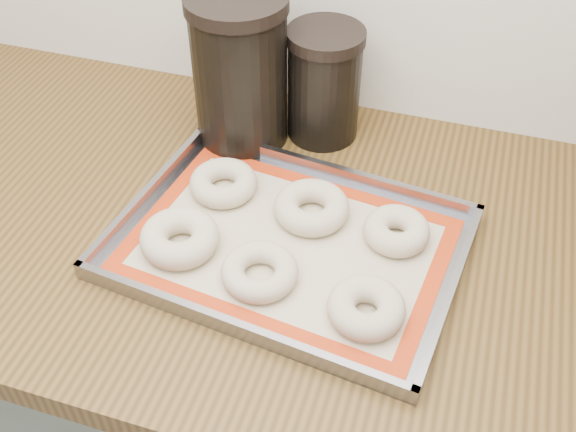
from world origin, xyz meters
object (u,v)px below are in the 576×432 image
(bagel_front_mid, at_px, (260,271))
(bagel_front_right, at_px, (366,308))
(baking_tray, at_px, (288,244))
(bagel_front_left, at_px, (180,238))
(bagel_back_mid, at_px, (312,207))
(bagel_back_right, at_px, (397,231))
(canister_mid, at_px, (324,84))
(bagel_back_left, at_px, (223,183))
(canister_left, at_px, (240,71))

(bagel_front_mid, distance_m, bagel_front_right, 0.15)
(baking_tray, xyz_separation_m, bagel_front_right, (0.13, -0.09, 0.02))
(bagel_front_left, relative_size, bagel_front_mid, 1.07)
(baking_tray, bearing_deg, bagel_back_mid, 77.18)
(bagel_back_right, relative_size, canister_mid, 0.50)
(bagel_back_left, relative_size, canister_left, 0.41)
(bagel_front_left, bearing_deg, bagel_back_left, 83.63)
(bagel_back_mid, bearing_deg, bagel_front_right, -53.57)
(canister_left, bearing_deg, bagel_back_right, -30.43)
(baking_tray, distance_m, canister_mid, 0.28)
(bagel_back_left, bearing_deg, canister_mid, 62.74)
(bagel_front_right, xyz_separation_m, canister_mid, (-0.15, 0.36, 0.07))
(bagel_front_mid, distance_m, canister_left, 0.34)
(bagel_front_left, xyz_separation_m, bagel_front_mid, (0.12, -0.02, -0.00))
(canister_left, bearing_deg, bagel_front_mid, -66.01)
(baking_tray, xyz_separation_m, bagel_back_right, (0.14, 0.05, 0.01))
(bagel_front_left, bearing_deg, canister_mid, 70.43)
(bagel_back_left, distance_m, bagel_back_right, 0.26)
(bagel_front_right, xyz_separation_m, bagel_back_left, (-0.25, 0.17, -0.00))
(bagel_front_left, height_order, bagel_back_left, bagel_front_left)
(bagel_front_left, bearing_deg, bagel_back_right, 20.36)
(bagel_front_mid, bearing_deg, baking_tray, 76.78)
(baking_tray, relative_size, bagel_back_mid, 4.63)
(bagel_back_right, bearing_deg, canister_left, 149.57)
(bagel_front_left, distance_m, bagel_front_mid, 0.12)
(canister_mid, bearing_deg, bagel_front_right, -66.84)
(baking_tray, height_order, bagel_back_left, bagel_back_left)
(bagel_back_left, xyz_separation_m, canister_mid, (0.10, 0.19, 0.07))
(bagel_front_right, height_order, bagel_back_left, bagel_front_right)
(bagel_front_left, relative_size, canister_left, 0.44)
(baking_tray, distance_m, bagel_front_mid, 0.07)
(bagel_back_mid, distance_m, bagel_back_right, 0.12)
(bagel_front_right, distance_m, canister_left, 0.43)
(baking_tray, bearing_deg, bagel_front_left, -160.96)
(baking_tray, distance_m, bagel_back_right, 0.15)
(bagel_back_left, xyz_separation_m, canister_left, (-0.02, 0.14, 0.10))
(bagel_front_right, distance_m, canister_mid, 0.40)
(bagel_front_right, height_order, bagel_back_mid, same)
(baking_tray, distance_m, bagel_back_mid, 0.07)
(bagel_back_right, height_order, canister_mid, canister_mid)
(baking_tray, xyz_separation_m, bagel_front_left, (-0.14, -0.05, 0.02))
(bagel_front_left, height_order, canister_left, canister_left)
(canister_left, bearing_deg, bagel_front_left, -88.25)
(bagel_front_left, height_order, canister_mid, canister_mid)
(bagel_front_left, xyz_separation_m, canister_mid, (0.11, 0.32, 0.07))
(bagel_back_mid, distance_m, canister_mid, 0.22)
(bagel_front_mid, height_order, bagel_back_left, bagel_back_left)
(bagel_front_left, distance_m, bagel_back_left, 0.13)
(bagel_front_mid, height_order, bagel_front_right, bagel_front_right)
(bagel_back_mid, bearing_deg, bagel_front_left, -143.67)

